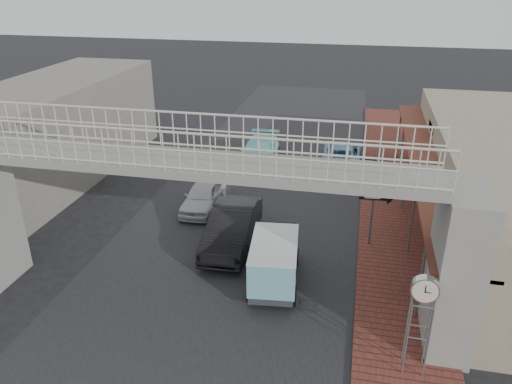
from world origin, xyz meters
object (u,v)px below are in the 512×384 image
at_px(white_hatchback, 203,196).
at_px(dark_sedan, 232,227).
at_px(street_clock, 424,294).
at_px(motorcycle_near, 368,168).
at_px(angkot_van, 274,256).
at_px(angkot_curb, 342,154).
at_px(angkot_far, 259,152).
at_px(motorcycle_far, 368,164).
at_px(arrow_sign, 393,192).

height_order(white_hatchback, dark_sedan, dark_sedan).
bearing_deg(white_hatchback, street_clock, -45.56).
relative_size(motorcycle_near, street_clock, 0.64).
bearing_deg(white_hatchback, angkot_van, -51.94).
relative_size(angkot_curb, angkot_far, 0.99).
height_order(angkot_curb, street_clock, street_clock).
xyz_separation_m(motorcycle_far, street_clock, (1.34, -14.66, 2.05)).
relative_size(angkot_far, street_clock, 1.61).
bearing_deg(street_clock, angkot_van, 145.89).
bearing_deg(angkot_far, arrow_sign, -50.69).
relative_size(motorcycle_near, motorcycle_far, 1.30).
bearing_deg(arrow_sign, angkot_van, -141.65).
xyz_separation_m(street_clock, arrow_sign, (-0.52, 6.82, -0.17)).
xyz_separation_m(angkot_far, arrow_sign, (6.95, -8.08, 1.72)).
bearing_deg(motorcycle_near, angkot_far, 104.29).
distance_m(white_hatchback, angkot_far, 6.36).
bearing_deg(motorcycle_far, white_hatchback, 123.36).
bearing_deg(white_hatchback, angkot_curb, 48.59).
height_order(motorcycle_far, street_clock, street_clock).
distance_m(street_clock, arrow_sign, 6.85).
xyz_separation_m(white_hatchback, motorcycle_far, (7.47, 5.97, -0.09)).
height_order(angkot_far, angkot_van, angkot_van).
distance_m(angkot_far, street_clock, 16.78).
height_order(angkot_far, arrow_sign, arrow_sign).
height_order(angkot_far, street_clock, street_clock).
bearing_deg(street_clock, dark_sedan, 142.17).
distance_m(motorcycle_near, motorcycle_far, 0.76).
height_order(dark_sedan, motorcycle_far, dark_sedan).
bearing_deg(white_hatchback, arrow_sign, -13.63).
bearing_deg(street_clock, white_hatchback, 138.17).
xyz_separation_m(dark_sedan, angkot_van, (2.13, -2.31, 0.32)).
relative_size(angkot_far, angkot_van, 1.30).
bearing_deg(angkot_curb, angkot_far, 9.14).
relative_size(white_hatchback, arrow_sign, 1.29).
bearing_deg(angkot_curb, dark_sedan, 68.64).
xyz_separation_m(angkot_curb, angkot_van, (-1.67, -12.31, 0.44)).
bearing_deg(motorcycle_far, angkot_far, 82.45).
distance_m(motorcycle_near, arrow_sign, 7.35).
bearing_deg(motorcycle_near, arrow_sign, -149.89).
xyz_separation_m(angkot_van, motorcycle_far, (3.17, 11.27, -0.56)).
bearing_deg(angkot_far, motorcycle_near, -10.64).
distance_m(motorcycle_near, street_clock, 14.11).
bearing_deg(arrow_sign, angkot_far, 128.27).
distance_m(dark_sedan, street_clock, 8.93).
height_order(dark_sedan, arrow_sign, arrow_sign).
distance_m(angkot_curb, motorcycle_near, 2.33).
height_order(angkot_van, motorcycle_near, angkot_van).
height_order(dark_sedan, motorcycle_near, dark_sedan).
relative_size(motorcycle_far, arrow_sign, 0.52).
bearing_deg(street_clock, angkot_far, 119.40).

